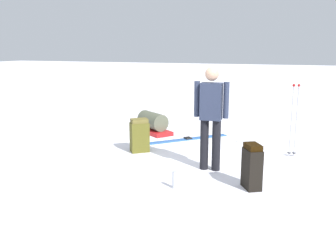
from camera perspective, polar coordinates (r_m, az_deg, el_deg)
ground_plane at (r=6.41m, az=-0.00°, el=-6.13°), size 80.00×80.00×0.00m
skier_standing at (r=6.02m, az=6.67°, el=1.95°), size 0.57×0.24×1.70m
ski_pair_near at (r=8.18m, az=3.10°, el=-2.03°), size 1.47×1.52×0.05m
backpack_large_dark at (r=7.18m, az=-4.44°, el=-1.50°), size 0.42×0.41×0.66m
backpack_bright at (r=5.45m, az=12.87°, el=-6.17°), size 0.34×0.38×0.66m
ski_poles_planted_near at (r=7.17m, az=18.95°, el=1.36°), size 0.16×0.10×1.36m
gear_sled at (r=8.81m, az=-2.40°, el=0.43°), size 1.19×1.03×0.49m
thermos_bottle at (r=5.38m, az=1.01°, el=-8.31°), size 0.07×0.07×0.26m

